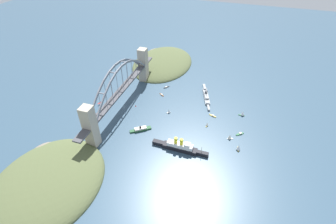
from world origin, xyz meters
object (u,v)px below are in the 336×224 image
object	(u,v)px
small_boat_2	(213,116)
small_boat_3	(207,124)
small_boat_5	(169,111)
naval_cruiser	(206,96)
small_boat_7	(230,137)
seaplane_taxiing_near_bridge	(101,103)
small_boat_8	(243,113)
ocean_liner	(180,147)
channel_marker_buoy	(136,106)
small_boat_1	(239,148)
small_boat_4	(240,134)
harbor_arch_bridge	(121,90)
small_boat_0	(162,95)
harbor_ferry_steamer	(141,129)
small_boat_6	(166,87)

from	to	relation	value
small_boat_2	small_boat_3	world-z (taller)	small_boat_3
small_boat_2	small_boat_5	xyz separation A→B (m)	(13.69, -69.34, 2.95)
naval_cruiser	small_boat_3	world-z (taller)	naval_cruiser
small_boat_2	small_boat_5	size ratio (longest dim) A/B	1.50
small_boat_7	seaplane_taxiing_near_bridge	bearing A→B (deg)	-94.26
small_boat_5	small_boat_8	world-z (taller)	small_boat_8
ocean_liner	channel_marker_buoy	world-z (taller)	ocean_liner
small_boat_1	small_boat_3	xyz separation A→B (m)	(-36.26, -50.29, -1.62)
small_boat_5	small_boat_7	world-z (taller)	small_boat_7
seaplane_taxiing_near_bridge	small_boat_3	distance (m)	182.89
small_boat_4	small_boat_7	xyz separation A→B (m)	(14.45, -13.47, 3.18)
small_boat_5	small_boat_7	xyz separation A→B (m)	(30.50, 101.44, 0.25)
harbor_arch_bridge	small_boat_5	distance (m)	84.03
small_boat_0	small_boat_1	size ratio (longest dim) A/B	0.99
seaplane_taxiing_near_bridge	small_boat_0	world-z (taller)	seaplane_taxiing_near_bridge
small_boat_7	small_boat_8	size ratio (longest dim) A/B	0.88
small_boat_3	small_boat_5	distance (m)	66.37
harbor_arch_bridge	small_boat_5	size ratio (longest dim) A/B	30.11
harbor_arch_bridge	harbor_ferry_steamer	distance (m)	74.95
small_boat_6	channel_marker_buoy	world-z (taller)	channel_marker_buoy
small_boat_1	small_boat_3	bearing A→B (deg)	-125.79
seaplane_taxiing_near_bridge	naval_cruiser	bearing A→B (deg)	114.93
ocean_liner	small_boat_2	distance (m)	92.09
small_boat_1	small_boat_2	world-z (taller)	small_boat_1
harbor_ferry_steamer	small_boat_4	bearing A→B (deg)	104.64
small_boat_3	small_boat_1	bearing A→B (deg)	54.21
naval_cruiser	small_boat_2	xyz separation A→B (m)	(49.47, 20.65, -1.80)
small_boat_8	small_boat_0	bearing A→B (deg)	-95.94
harbor_ferry_steamer	small_boat_0	distance (m)	97.98
small_boat_1	small_boat_5	world-z (taller)	small_boat_1
harbor_arch_bridge	ocean_liner	size ratio (longest dim) A/B	3.12
small_boat_5	small_boat_4	bearing A→B (deg)	82.05
small_boat_6	small_boat_7	world-z (taller)	small_boat_7
seaplane_taxiing_near_bridge	small_boat_6	distance (m)	123.75
small_boat_6	channel_marker_buoy	size ratio (longest dim) A/B	3.84
seaplane_taxiing_near_bridge	small_boat_1	distance (m)	235.74
small_boat_2	small_boat_6	size ratio (longest dim) A/B	1.16
small_boat_4	harbor_ferry_steamer	bearing A→B (deg)	-75.36
harbor_arch_bridge	small_boat_8	size ratio (longest dim) A/B	24.49
small_boat_2	small_boat_4	size ratio (longest dim) A/B	1.11
small_boat_4	small_boat_6	bearing A→B (deg)	-121.38
small_boat_2	small_boat_4	world-z (taller)	small_boat_4
seaplane_taxiing_near_bridge	small_boat_6	xyz separation A→B (m)	(-85.29, 89.66, -1.26)
harbor_ferry_steamer	small_boat_7	distance (m)	130.71
small_boat_0	small_boat_5	world-z (taller)	small_boat_5
small_boat_2	small_boat_6	bearing A→B (deg)	-120.53
small_boat_1	small_boat_4	distance (m)	32.97
small_boat_6	small_boat_8	world-z (taller)	small_boat_8
small_boat_2	small_boat_4	xyz separation A→B (m)	(29.74, 45.56, 0.02)
channel_marker_buoy	small_boat_1	bearing A→B (deg)	74.56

